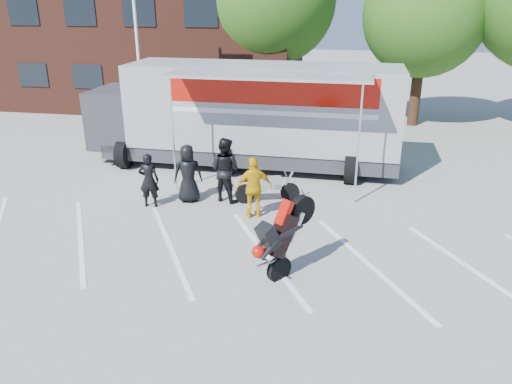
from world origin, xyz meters
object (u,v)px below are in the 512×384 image
(tree_left, at_px, (272,0))
(spectator_leather_a, at_px, (188,174))
(tree_mid, at_px, (425,16))
(flagpole, at_px, (141,15))
(parked_motorcycle, at_px, (268,202))
(spectator_hivis, at_px, (254,188))
(spectator_leather_c, at_px, (225,170))
(stunt_bike_rider, at_px, (298,269))
(transporter_truck, at_px, (250,166))
(spectator_leather_b, at_px, (149,180))

(tree_left, bearing_deg, spectator_leather_a, -92.95)
(tree_left, distance_m, tree_mid, 7.10)
(flagpole, bearing_deg, parked_motorcycle, -44.07)
(flagpole, relative_size, spectator_leather_a, 4.59)
(flagpole, distance_m, spectator_leather_a, 8.22)
(tree_left, height_order, tree_mid, tree_left)
(tree_left, relative_size, spectator_hivis, 4.96)
(spectator_leather_c, relative_size, spectator_hivis, 1.11)
(tree_mid, height_order, stunt_bike_rider, tree_mid)
(spectator_leather_a, distance_m, spectator_hivis, 2.27)
(stunt_bike_rider, height_order, spectator_hivis, spectator_hivis)
(parked_motorcycle, height_order, spectator_leather_a, spectator_leather_a)
(tree_left, distance_m, spectator_leather_c, 12.68)
(tree_mid, xyz_separation_m, stunt_bike_rider, (-3.98, -14.53, -4.94))
(transporter_truck, bearing_deg, parked_motorcycle, -68.87)
(flagpole, distance_m, transporter_truck, 7.38)
(tree_left, distance_m, spectator_leather_b, 13.63)
(tree_mid, distance_m, spectator_leather_b, 15.09)
(flagpole, height_order, tree_mid, flagpole)
(transporter_truck, bearing_deg, spectator_leather_c, -90.31)
(tree_left, relative_size, parked_motorcycle, 4.39)
(flagpole, relative_size, spectator_hivis, 4.59)
(parked_motorcycle, distance_m, spectator_leather_c, 1.60)
(stunt_bike_rider, bearing_deg, tree_mid, 114.46)
(spectator_hivis, bearing_deg, parked_motorcycle, -122.40)
(tree_left, height_order, parked_motorcycle, tree_left)
(tree_left, height_order, spectator_leather_c, tree_left)
(flagpole, distance_m, stunt_bike_rider, 13.01)
(spectator_leather_c, bearing_deg, transporter_truck, -71.31)
(tree_mid, height_order, transporter_truck, tree_mid)
(parked_motorcycle, bearing_deg, spectator_leather_a, 82.42)
(spectator_hivis, bearing_deg, transporter_truck, -99.07)
(stunt_bike_rider, distance_m, spectator_leather_a, 5.09)
(tree_left, height_order, spectator_hivis, tree_left)
(spectator_leather_a, height_order, spectator_hivis, spectator_leather_a)
(transporter_truck, xyz_separation_m, spectator_leather_b, (-2.14, -4.18, 0.81))
(spectator_hivis, bearing_deg, spectator_leather_b, -25.36)
(spectator_leather_a, bearing_deg, flagpole, -79.94)
(stunt_bike_rider, bearing_deg, tree_left, 140.78)
(flagpole, xyz_separation_m, spectator_leather_a, (3.62, -6.09, -4.18))
(flagpole, relative_size, transporter_truck, 0.71)
(spectator_leather_b, bearing_deg, transporter_truck, -123.92)
(tree_left, bearing_deg, parked_motorcycle, -81.72)
(tree_left, xyz_separation_m, transporter_truck, (0.52, -8.49, -5.57))
(tree_mid, bearing_deg, stunt_bike_rider, -105.30)
(spectator_leather_a, relative_size, spectator_hivis, 1.00)
(spectator_leather_a, bearing_deg, transporter_truck, -128.29)
(parked_motorcycle, distance_m, stunt_bike_rider, 3.99)
(stunt_bike_rider, xyz_separation_m, spectator_leather_a, (-3.65, 3.44, 0.87))
(transporter_truck, distance_m, spectator_hivis, 4.57)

